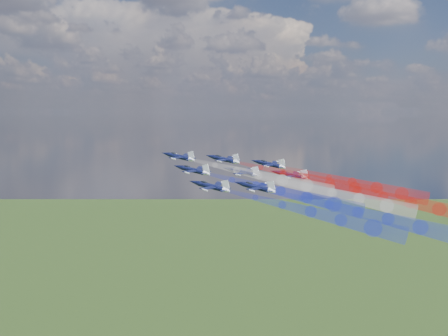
# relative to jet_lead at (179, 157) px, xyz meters

# --- Properties ---
(jet_lead) EXTENTS (15.65, 14.15, 5.85)m
(jet_lead) POSITION_rel_jet_lead_xyz_m (0.00, 0.00, 0.00)
(jet_lead) COLOR black
(trail_lead) EXTENTS (42.08, 19.84, 10.96)m
(trail_lead) POSITION_rel_jet_lead_xyz_m (25.13, -9.72, -4.12)
(trail_lead) COLOR white
(jet_inner_left) EXTENTS (15.65, 14.15, 5.85)m
(jet_inner_left) POSITION_rel_jet_lead_xyz_m (6.43, -11.39, -2.78)
(jet_inner_left) COLOR black
(trail_inner_left) EXTENTS (42.08, 19.84, 10.96)m
(trail_inner_left) POSITION_rel_jet_lead_xyz_m (31.55, -21.10, -6.90)
(trail_inner_left) COLOR #1B2BE8
(jet_inner_right) EXTENTS (15.65, 14.15, 5.85)m
(jet_inner_right) POSITION_rel_jet_lead_xyz_m (13.45, 3.82, -0.97)
(jet_inner_right) COLOR black
(trail_inner_right) EXTENTS (42.08, 19.84, 10.96)m
(trail_inner_right) POSITION_rel_jet_lead_xyz_m (38.57, -5.89, -5.09)
(trail_inner_right) COLOR red
(jet_outer_left) EXTENTS (15.65, 14.15, 5.85)m
(jet_outer_left) POSITION_rel_jet_lead_xyz_m (13.71, -25.10, -5.35)
(jet_outer_left) COLOR black
(trail_outer_left) EXTENTS (42.08, 19.84, 10.96)m
(trail_outer_left) POSITION_rel_jet_lead_xyz_m (38.84, -34.82, -9.48)
(trail_outer_left) COLOR #1B2BE8
(jet_center_third) EXTENTS (15.65, 14.15, 5.85)m
(jet_center_third) POSITION_rel_jet_lead_xyz_m (20.19, -6.28, -3.77)
(jet_center_third) COLOR black
(trail_center_third) EXTENTS (42.08, 19.84, 10.96)m
(trail_center_third) POSITION_rel_jet_lead_xyz_m (45.31, -15.99, -7.89)
(trail_center_third) COLOR white
(jet_outer_right) EXTENTS (15.65, 14.15, 5.85)m
(jet_outer_right) POSITION_rel_jet_lead_xyz_m (27.49, 10.45, -3.03)
(jet_outer_right) COLOR black
(trail_outer_right) EXTENTS (42.08, 19.84, 10.96)m
(trail_outer_right) POSITION_rel_jet_lead_xyz_m (52.61, 0.74, -7.15)
(trail_outer_right) COLOR red
(jet_rear_left) EXTENTS (15.65, 14.15, 5.85)m
(jet_rear_left) POSITION_rel_jet_lead_xyz_m (25.07, -20.15, -6.07)
(jet_rear_left) COLOR black
(trail_rear_left) EXTENTS (42.08, 19.84, 10.96)m
(trail_rear_left) POSITION_rel_jet_lead_xyz_m (50.20, -29.87, -10.20)
(trail_rear_left) COLOR #1B2BE8
(jet_rear_right) EXTENTS (15.65, 14.15, 5.85)m
(jet_rear_right) POSITION_rel_jet_lead_xyz_m (34.21, -2.44, -4.93)
(jet_rear_right) COLOR black
(trail_rear_right) EXTENTS (42.08, 19.84, 10.96)m
(trail_rear_right) POSITION_rel_jet_lead_xyz_m (59.34, -12.16, -9.05)
(trail_rear_right) COLOR red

